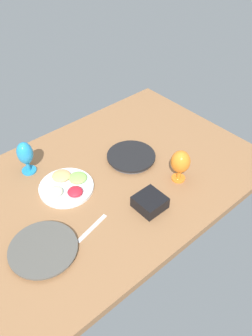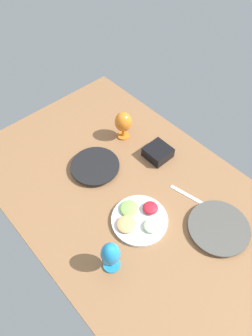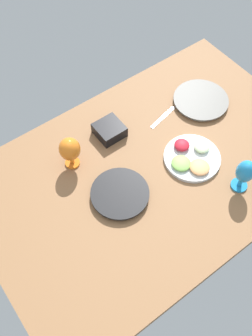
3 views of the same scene
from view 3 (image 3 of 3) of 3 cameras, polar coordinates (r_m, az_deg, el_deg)
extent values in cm
cube|color=#8C603D|center=(178.35, 3.88, -0.27)|extent=(160.00, 104.00, 4.00)
cylinder|color=silver|center=(203.73, 10.95, 9.65)|extent=(25.81, 25.81, 1.45)
cylinder|color=#4E4C47|center=(202.89, 11.00, 9.87)|extent=(28.05, 28.05, 0.87)
cylinder|color=#4C4C51|center=(168.03, -0.91, -3.96)|extent=(23.55, 23.55, 1.76)
cylinder|color=black|center=(166.79, -0.91, -3.73)|extent=(25.59, 25.59, 1.06)
cylinder|color=silver|center=(180.67, 9.71, 1.47)|extent=(26.29, 26.29, 1.80)
ellipsoid|color=#8CC659|center=(175.83, 8.14, 0.70)|extent=(8.86, 8.86, 2.21)
ellipsoid|color=#F2A566|center=(175.98, 10.81, 0.12)|extent=(9.09, 9.09, 2.29)
ellipsoid|color=beige|center=(182.31, 11.12, 3.04)|extent=(7.04, 7.04, 2.60)
ellipsoid|color=red|center=(181.07, 8.30, 3.30)|extent=(7.14, 7.14, 3.03)
cylinder|color=orange|center=(178.78, -7.89, 0.78)|extent=(6.75, 6.75, 1.00)
cylinder|color=orange|center=(176.53, -8.00, 1.27)|extent=(2.00, 2.00, 4.49)
ellipsoid|color=orange|center=(169.99, -8.31, 2.78)|extent=(9.53, 9.53, 11.60)
cylinder|color=#2288C6|center=(177.94, 16.30, -2.45)|extent=(7.36, 7.36, 1.00)
cylinder|color=#2288C6|center=(175.55, 16.53, -1.98)|extent=(2.00, 2.00, 4.78)
ellipsoid|color=#2288C6|center=(168.62, 17.22, -0.50)|extent=(7.99, 7.99, 12.19)
cube|color=black|center=(185.34, -2.46, 5.61)|extent=(12.68, 12.68, 5.83)
cube|color=tan|center=(183.88, -2.48, 5.97)|extent=(10.40, 10.40, 1.87)
cube|color=silver|center=(194.61, 5.49, 7.50)|extent=(17.97, 5.56, 0.60)
camera|label=1|loc=(2.22, 4.67, 49.72)|focal=37.19mm
camera|label=2|loc=(1.32, 56.22, 27.87)|focal=32.58mm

